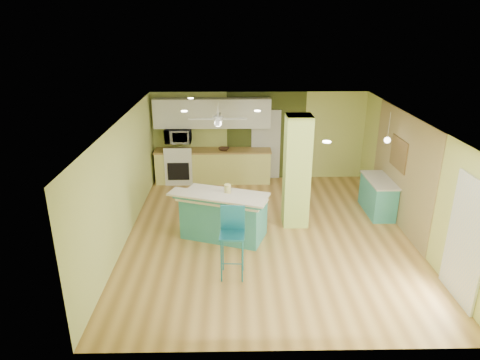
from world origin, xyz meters
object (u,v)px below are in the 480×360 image
Objects in this scene: bar_stool at (232,231)px; canister at (228,189)px; fruit_bowl at (224,149)px; peninsula at (224,215)px; side_counter at (378,196)px.

bar_stool is 7.01× the size of canister.
bar_stool is at bearing -87.19° from fruit_bowl.
canister reaches higher than peninsula.
canister is (-0.10, 1.60, 0.15)m from bar_stool.
peninsula reaches higher than side_counter.
side_counter is at bearing 15.31° from canister.
bar_stool is (0.19, -1.43, 0.38)m from peninsula.
bar_stool is at bearing -86.48° from canister.
fruit_bowl is (-3.69, 2.10, 0.55)m from side_counter.
canister is (0.13, -3.07, 0.05)m from fruit_bowl.
canister reaches higher than fruit_bowl.
peninsula is 7.11× the size of fruit_bowl.
peninsula is at bearing 100.70° from bar_stool.
fruit_bowl is 1.61× the size of canister.
bar_stool is at bearing -63.05° from peninsula.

